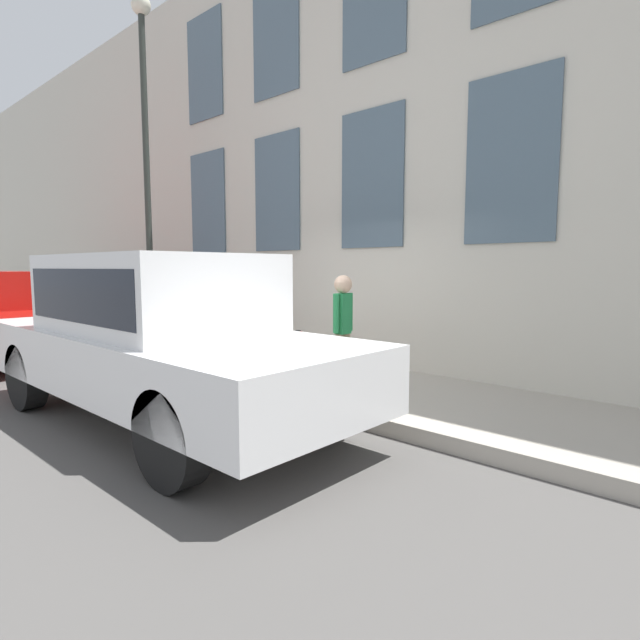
{
  "coord_description": "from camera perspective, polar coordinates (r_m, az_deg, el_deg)",
  "views": [
    {
      "loc": [
        -4.1,
        -4.71,
        1.72
      ],
      "look_at": [
        0.72,
        -0.31,
        1.03
      ],
      "focal_mm": 28.0,
      "sensor_mm": 36.0,
      "label": 1
    }
  ],
  "objects": [
    {
      "name": "person",
      "position": [
        6.44,
        2.64,
        -0.02
      ],
      "size": [
        0.35,
        0.23,
        1.45
      ],
      "rotation": [
        0.0,
        0.0,
        -1.12
      ],
      "color": "#998466",
      "rests_on": "sidewalk"
    },
    {
      "name": "ground_plane",
      "position": [
        6.48,
        -6.4,
        -9.42
      ],
      "size": [
        80.0,
        80.0,
        0.0
      ],
      "primitive_type": "plane",
      "color": "#514F4C"
    },
    {
      "name": "street_lamp",
      "position": [
        10.69,
        -19.31,
        19.05
      ],
      "size": [
        0.36,
        0.36,
        6.59
      ],
      "color": "#2D332D",
      "rests_on": "sidewalk"
    },
    {
      "name": "sidewalk",
      "position": [
        7.23,
        0.38,
        -7.06
      ],
      "size": [
        2.26,
        60.0,
        0.17
      ],
      "color": "#A8A093",
      "rests_on": "ground_plane"
    },
    {
      "name": "parked_car_white_near",
      "position": [
        5.8,
        -18.03,
        -1.15
      ],
      "size": [
        1.93,
        5.28,
        1.86
      ],
      "color": "black",
      "rests_on": "ground_plane"
    },
    {
      "name": "building_facade",
      "position": [
        8.3,
        6.72,
        20.54
      ],
      "size": [
        0.33,
        40.0,
        7.6
      ],
      "color": "beige",
      "rests_on": "ground_plane"
    },
    {
      "name": "fire_hydrant",
      "position": [
        6.77,
        -2.52,
        -4.11
      ],
      "size": [
        0.31,
        0.43,
        0.71
      ],
      "color": "red",
      "rests_on": "sidewalk"
    }
  ]
}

